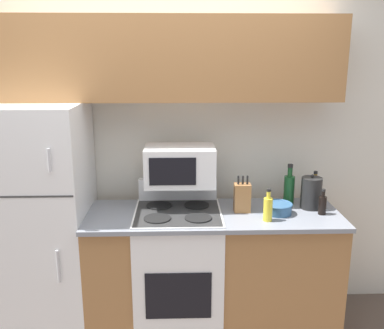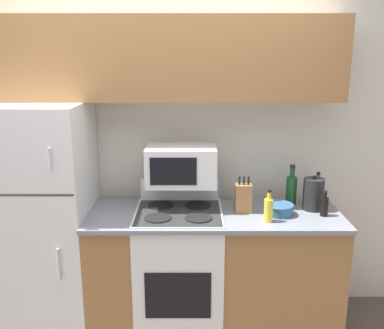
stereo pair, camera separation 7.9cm
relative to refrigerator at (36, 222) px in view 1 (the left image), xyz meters
name	(u,v)px [view 1 (the left image)]	position (x,y,z in m)	size (l,w,h in m)	color
wall_back	(162,147)	(0.87, 0.37, 0.45)	(8.00, 0.05, 2.55)	silver
lower_cabinets	(213,271)	(1.24, -0.05, -0.37)	(1.75, 0.61, 0.90)	#9E6B3D
refrigerator	(36,222)	(0.00, 0.00, 0.00)	(0.74, 0.70, 1.65)	white
upper_cabinets	(159,59)	(0.87, 0.17, 1.11)	(2.49, 0.35, 0.56)	#9E6B3D
stove	(178,270)	(1.00, -0.06, -0.35)	(0.60, 0.59, 1.07)	white
microwave	(180,166)	(1.01, 0.05, 0.39)	(0.49, 0.32, 0.27)	white
knife_block	(242,197)	(1.44, -0.04, 0.18)	(0.11, 0.09, 0.26)	#9E6B3D
bowl	(278,208)	(1.69, -0.09, 0.12)	(0.20, 0.20, 0.07)	#335B84
bottle_soy_sauce	(322,204)	(1.98, -0.11, 0.15)	(0.05, 0.05, 0.18)	black
bottle_vinegar	(314,190)	(2.00, 0.12, 0.17)	(0.06, 0.06, 0.24)	olive
bottle_wine_green	(289,189)	(1.80, 0.10, 0.19)	(0.08, 0.08, 0.30)	#194C23
bottle_cooking_spray	(268,208)	(1.59, -0.22, 0.16)	(0.06, 0.06, 0.22)	gold
kettle	(311,193)	(1.94, 0.01, 0.19)	(0.14, 0.14, 0.25)	black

